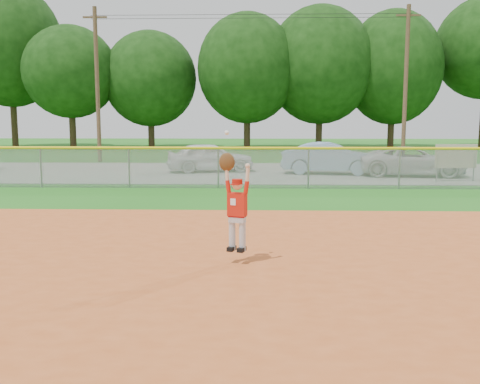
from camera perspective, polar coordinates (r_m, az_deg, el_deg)
name	(u,v)px	position (r m, az deg, el deg)	size (l,w,h in m)	color
ground	(180,257)	(10.14, -6.47, -6.93)	(120.00, 120.00, 0.00)	#1D6216
clay_infield	(147,314)	(7.32, -9.94, -12.74)	(24.00, 16.00, 0.04)	#B85121
parking_strip	(227,172)	(25.87, -1.35, 2.15)	(44.00, 10.00, 0.03)	gray
car_white_a	(210,157)	(25.86, -3.20, 3.75)	(1.67, 4.16, 1.42)	white
car_blue	(330,158)	(25.13, 9.59, 3.58)	(1.55, 4.43, 1.46)	#85A4C7
car_white_b	(413,161)	(25.13, 17.93, 3.13)	(2.17, 4.70, 1.31)	silver
sponsor_sign	(456,157)	(23.49, 22.05, 3.47)	(1.74, 0.23, 1.55)	gray
outfield_fence	(218,165)	(19.83, -2.34, 2.93)	(40.06, 0.10, 1.55)	gray
power_lines	(250,82)	(31.77, 1.08, 11.62)	(19.40, 0.24, 9.00)	#4C3823
tree_line	(252,61)	(47.86, 1.31, 13.78)	(62.37, 13.00, 14.43)	#422D1C
ballplayer	(236,203)	(9.36, -0.47, -1.17)	(0.57, 0.35, 2.12)	silver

